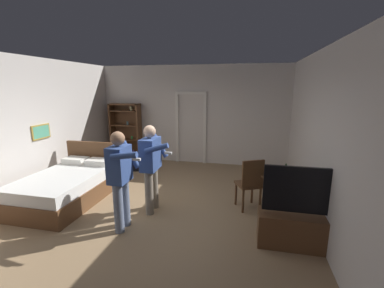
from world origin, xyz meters
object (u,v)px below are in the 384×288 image
at_px(tv_flatscreen, 302,225).
at_px(suitcase_dark, 131,163).
at_px(bed, 69,185).
at_px(side_table, 276,186).
at_px(person_striped_shirt, 151,162).
at_px(person_blue_shirt, 121,175).
at_px(wooden_chair, 250,182).
at_px(laptop, 275,172).
at_px(bookshelf, 126,130).
at_px(bottle_on_table, 286,171).

relative_size(tv_flatscreen, suitcase_dark, 2.12).
bearing_deg(tv_flatscreen, bed, 171.23).
bearing_deg(side_table, person_striped_shirt, -166.59).
distance_m(person_blue_shirt, suitcase_dark, 3.20).
distance_m(bed, wooden_chair, 3.63).
distance_m(laptop, wooden_chair, 0.47).
relative_size(bookshelf, wooden_chair, 1.78).
bearing_deg(suitcase_dark, wooden_chair, -44.06).
relative_size(person_blue_shirt, suitcase_dark, 2.79).
relative_size(bottle_on_table, person_blue_shirt, 0.15).
height_order(bottle_on_table, wooden_chair, wooden_chair).
relative_size(bookshelf, suitcase_dark, 3.05).
bearing_deg(person_blue_shirt, bottle_on_table, 23.68).
bearing_deg(bottle_on_table, wooden_chair, -179.10).
bearing_deg(bottle_on_table, side_table, 150.26).
bearing_deg(bottle_on_table, person_blue_shirt, -156.32).
height_order(bottle_on_table, person_striped_shirt, person_striped_shirt).
distance_m(bed, side_table, 4.10).
distance_m(side_table, person_striped_shirt, 2.34).
bearing_deg(wooden_chair, side_table, 10.92).
xyz_separation_m(bed, suitcase_dark, (0.36, 2.08, -0.12)).
bearing_deg(suitcase_dark, bed, -115.91).
xyz_separation_m(tv_flatscreen, suitcase_dark, (-3.98, 2.75, -0.16)).
relative_size(laptop, suitcase_dark, 0.68).
xyz_separation_m(person_blue_shirt, suitcase_dark, (-1.24, 2.86, -0.74)).
bearing_deg(wooden_chair, tv_flatscreen, -54.27).
bearing_deg(tv_flatscreen, person_striped_shirt, 166.82).
bearing_deg(bed, bottle_on_table, 4.97).
height_order(side_table, laptop, laptop).
xyz_separation_m(bed, bookshelf, (-0.20, 3.01, 0.65)).
bearing_deg(bookshelf, side_table, -31.01).
bearing_deg(laptop, tv_flatscreen, -73.65).
xyz_separation_m(side_table, laptop, (-0.04, -0.04, 0.28)).
bearing_deg(bookshelf, bed, -86.28).
xyz_separation_m(side_table, person_striped_shirt, (-2.23, -0.53, 0.47)).
relative_size(bed, tv_flatscreen, 1.70).
xyz_separation_m(side_table, person_blue_shirt, (-2.47, -1.22, 0.45)).
bearing_deg(wooden_chair, bed, -174.35).
xyz_separation_m(laptop, person_striped_shirt, (-2.19, -0.49, 0.19)).
height_order(bed, bookshelf, bookshelf).
xyz_separation_m(laptop, bottle_on_table, (0.18, -0.04, 0.05)).
distance_m(person_blue_shirt, person_striped_shirt, 0.73).
height_order(bookshelf, bottle_on_table, bookshelf).
bearing_deg(wooden_chair, bookshelf, 145.09).
relative_size(bed, suitcase_dark, 3.61).
xyz_separation_m(side_table, suitcase_dark, (-3.71, 1.64, -0.29)).
bearing_deg(person_blue_shirt, bookshelf, 115.41).
bearing_deg(tv_flatscreen, laptop, 106.35).
height_order(bookshelf, side_table, bookshelf).
height_order(bed, suitcase_dark, bed).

